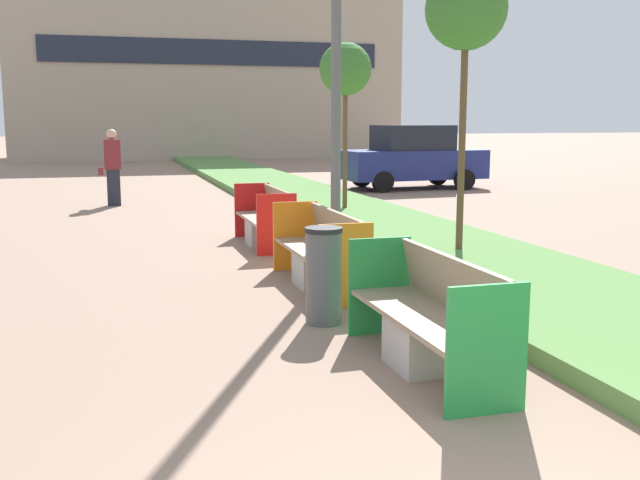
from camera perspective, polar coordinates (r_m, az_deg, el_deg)
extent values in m
cube|color=#568442|center=(14.96, 2.63, 1.68)|extent=(2.80, 120.00, 0.18)
cube|color=tan|center=(40.92, -8.59, 12.94)|extent=(19.57, 6.19, 9.51)
cube|color=#1E2333|center=(37.85, -7.94, 13.99)|extent=(16.44, 0.08, 1.20)
cube|color=#ADA8A0|center=(6.34, 7.91, -7.83)|extent=(0.52, 0.60, 0.42)
cube|color=gray|center=(6.28, 7.96, -5.83)|extent=(0.58, 2.06, 0.05)
cube|color=gray|center=(6.33, 10.25, -3.32)|extent=(0.14, 1.98, 0.48)
cube|color=#238C3D|center=(5.37, 12.60, -8.22)|extent=(0.62, 0.04, 0.94)
cube|color=#238C3D|center=(7.21, 4.55, -3.52)|extent=(0.62, 0.04, 0.94)
cube|color=#ADA8A0|center=(9.25, -0.17, -2.31)|extent=(0.52, 0.60, 0.42)
cube|color=gray|center=(9.20, -0.17, -0.91)|extent=(0.58, 2.17, 0.05)
cube|color=gray|center=(9.24, 1.44, 0.78)|extent=(0.14, 2.09, 0.48)
cube|color=orange|center=(8.16, 1.99, -2.00)|extent=(0.62, 0.04, 0.94)
cube|color=orange|center=(10.25, -1.89, 0.32)|extent=(0.62, 0.04, 0.94)
cube|color=#ADA8A0|center=(12.30, -4.31, 0.57)|extent=(0.52, 0.60, 0.42)
cube|color=gray|center=(12.27, -4.32, 1.63)|extent=(0.58, 1.88, 0.05)
cube|color=gray|center=(12.30, -3.11, 2.89)|extent=(0.14, 1.80, 0.48)
cube|color=red|center=(11.34, -3.32, 1.18)|extent=(0.62, 0.04, 0.94)
cube|color=red|center=(13.20, -5.19, 2.30)|extent=(0.62, 0.04, 0.94)
cylinder|color=#4C4F51|center=(7.56, 0.27, -2.92)|extent=(0.37, 0.37, 0.93)
cylinder|color=black|center=(7.47, 0.28, 0.78)|extent=(0.38, 0.38, 0.05)
cylinder|color=#56595B|center=(10.61, 1.24, 16.54)|extent=(0.14, 0.14, 6.81)
cylinder|color=brown|center=(10.95, 10.76, 6.82)|extent=(0.10, 0.10, 3.25)
sphere|color=#38702D|center=(11.04, 11.07, 16.94)|extent=(1.15, 1.15, 1.15)
cylinder|color=brown|center=(15.91, 1.92, 6.83)|extent=(0.10, 0.10, 2.77)
sphere|color=#38702D|center=(15.92, 1.95, 12.90)|extent=(1.09, 1.09, 1.09)
cube|color=#232633|center=(18.46, -15.44, 3.88)|extent=(0.30, 0.22, 0.87)
cube|color=maroon|center=(18.41, -15.55, 6.31)|extent=(0.38, 0.24, 0.70)
sphere|color=tan|center=(18.39, -15.61, 7.77)|extent=(0.24, 0.24, 0.24)
cube|color=maroon|center=(18.43, -16.37, 5.05)|extent=(0.12, 0.20, 0.18)
cube|color=navy|center=(22.34, 7.03, 5.76)|extent=(4.30, 2.01, 0.84)
cube|color=black|center=(22.30, 7.07, 7.76)|extent=(2.19, 1.67, 0.72)
cylinder|color=black|center=(22.09, 10.95, 4.53)|extent=(0.60, 0.20, 0.60)
cylinder|color=black|center=(23.70, 8.96, 4.89)|extent=(0.60, 0.20, 0.60)
cylinder|color=black|center=(21.06, 4.82, 4.44)|extent=(0.60, 0.20, 0.60)
cylinder|color=black|center=(22.74, 3.18, 4.81)|extent=(0.60, 0.20, 0.60)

